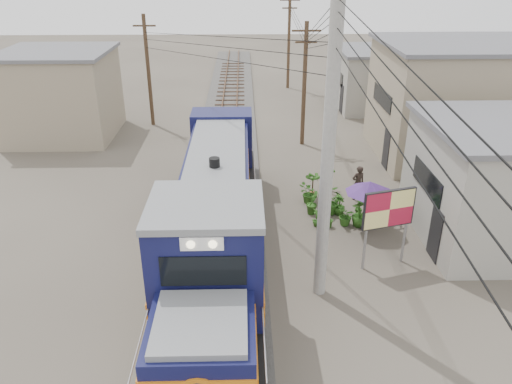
{
  "coord_description": "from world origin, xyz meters",
  "views": [
    {
      "loc": [
        1.05,
        -14.1,
        10.19
      ],
      "look_at": [
        1.47,
        2.71,
        2.2
      ],
      "focal_mm": 35.0,
      "sensor_mm": 36.0,
      "label": 1
    }
  ],
  "objects_px": {
    "locomotive": "(215,217)",
    "market_umbrella": "(370,187)",
    "billboard": "(389,211)",
    "vendor": "(358,183)"
  },
  "relations": [
    {
      "from": "locomotive",
      "to": "market_umbrella",
      "type": "height_order",
      "value": "locomotive"
    },
    {
      "from": "locomotive",
      "to": "billboard",
      "type": "relative_size",
      "value": 5.63
    },
    {
      "from": "locomotive",
      "to": "vendor",
      "type": "relative_size",
      "value": 10.21
    },
    {
      "from": "market_umbrella",
      "to": "vendor",
      "type": "height_order",
      "value": "market_umbrella"
    },
    {
      "from": "locomotive",
      "to": "billboard",
      "type": "xyz_separation_m",
      "value": [
        6.02,
        -0.45,
        0.39
      ]
    },
    {
      "from": "locomotive",
      "to": "billboard",
      "type": "distance_m",
      "value": 6.05
    },
    {
      "from": "locomotive",
      "to": "market_umbrella",
      "type": "bearing_deg",
      "value": 20.13
    },
    {
      "from": "locomotive",
      "to": "vendor",
      "type": "height_order",
      "value": "locomotive"
    },
    {
      "from": "locomotive",
      "to": "billboard",
      "type": "bearing_deg",
      "value": -4.29
    },
    {
      "from": "vendor",
      "to": "market_umbrella",
      "type": "bearing_deg",
      "value": 70.65
    }
  ]
}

